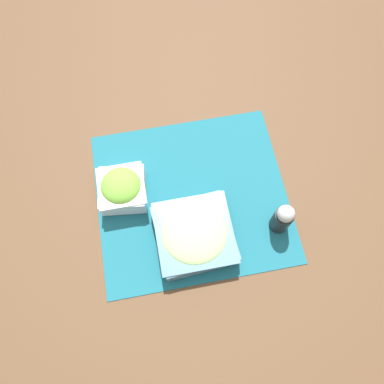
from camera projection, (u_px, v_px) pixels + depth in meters
ground_plane at (192, 197)px, 0.98m from camera, size 3.00×3.00×0.00m
placemat at (192, 197)px, 0.98m from camera, size 0.49×0.45×0.00m
lettuce_bowl at (122, 188)px, 0.94m from camera, size 0.13×0.13×0.08m
cucumber_bowl at (194, 234)px, 0.90m from camera, size 0.19×0.19×0.07m
pepper_shaker at (283, 218)px, 0.90m from camera, size 0.05×0.05×0.11m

